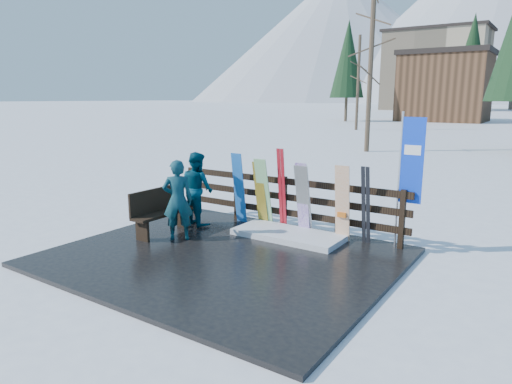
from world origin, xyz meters
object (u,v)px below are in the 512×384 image
Objects in this scene: snowboard_2 at (261,194)px; rental_flag at (409,166)px; bench at (161,210)px; snowboard_4 at (303,200)px; snowboard_3 at (303,199)px; person_back at (197,188)px; person_front at (178,200)px; snowboard_1 at (264,193)px; snowboard_0 at (239,188)px; snowboard_5 at (342,204)px.

rental_flag is (3.12, 0.27, 0.87)m from snowboard_2.
snowboard_4 is (2.54, 1.62, 0.23)m from bench.
person_back reaches higher than snowboard_3.
snowboard_2 is at bearing 180.00° from snowboard_3.
person_front is at bearing -137.91° from snowboard_4.
snowboard_1 is 0.99m from snowboard_4.
person_front reaches higher than snowboard_1.
snowboard_4 is at bearing -177.73° from person_front.
snowboard_4 is at bearing 0.00° from snowboard_3.
bench is 1.87m from snowboard_0.
person_back is at bearing -154.18° from snowboard_2.
person_front is at bearing -116.08° from snowboard_2.
snowboard_1 is at bearing 180.00° from snowboard_3.
bench is 0.97× the size of snowboard_3.
snowboard_3 is at bearing -0.00° from snowboard_0.
person_back reaches higher than snowboard_4.
snowboard_0 reaches higher than snowboard_3.
rental_flag reaches higher than snowboard_1.
snowboard_3 is at bearing -172.57° from rental_flag.
person_front is at bearing -118.23° from snowboard_1.
snowboard_0 is 0.60m from snowboard_2.
snowboard_1 is at bearing -174.93° from rental_flag.
snowboard_3 is at bearing -147.10° from person_back.
rental_flag reaches higher than snowboard_3.
rental_flag reaches higher than snowboard_4.
snowboard_5 is 0.95× the size of person_front.
snowboard_4 is (0.99, 0.00, -0.03)m from snowboard_1.
bench is at bearing -50.53° from person_front.
snowboard_2 reaches higher than bench.
snowboard_0 is 1.05× the size of snowboard_3.
snowboard_1 is at bearing 46.37° from bench.
bench is 0.95× the size of snowboard_1.
snowboard_3 is (1.05, 0.00, 0.03)m from snowboard_2.
snowboard_2 is 1.07m from snowboard_4.
snowboard_2 is at bearing -0.00° from snowboard_0.
snowboard_3 is 2.25m from rental_flag.
snowboard_3 is at bearing -177.44° from person_front.
person_front is (-0.26, -1.74, 0.01)m from snowboard_0.
snowboard_0 is 1.67m from snowboard_4.
snowboard_3 is at bearing 32.80° from bench.
person_back is (-2.36, -0.63, 0.06)m from snowboard_3.
snowboard_4 is at bearing 180.00° from snowboard_5.
snowboard_1 is 1.87m from snowboard_5.
snowboard_1 is 1.98m from person_front.
person_back is (-1.30, -0.63, 0.09)m from snowboard_2.
snowboard_5 is (0.89, -0.00, 0.01)m from snowboard_3.
snowboard_4 is at bearing 0.00° from snowboard_0.
rental_flag is 1.57× the size of person_back.
snowboard_3 reaches higher than bench.
snowboard_0 is 1.76m from person_front.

